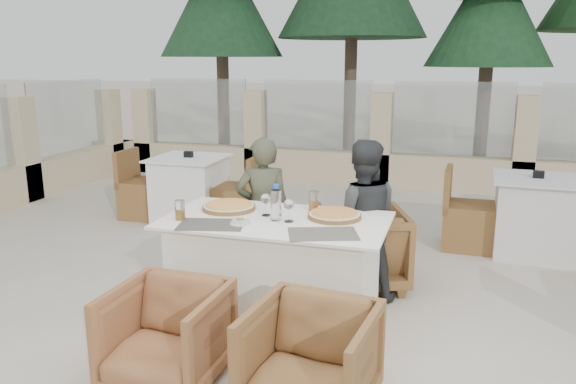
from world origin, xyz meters
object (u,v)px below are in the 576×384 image
(dining_table, at_px, (276,269))
(armchair_near_right, at_px, (310,361))
(pizza_right, at_px, (334,215))
(diner_left, at_px, (263,211))
(armchair_far_right, at_px, (361,247))
(wine_glass_centre, at_px, (266,203))
(beer_glass_right, at_px, (314,201))
(diner_right, at_px, (361,220))
(bg_table_a, at_px, (190,189))
(water_bottle, at_px, (276,202))
(wine_glass_near, at_px, (289,209))
(armchair_near_left, at_px, (167,335))
(beer_glass_left, at_px, (180,210))
(olive_dish, at_px, (240,221))
(pizza_left, at_px, (229,206))
(bg_table_b, at_px, (534,216))
(armchair_far_left, at_px, (267,245))

(dining_table, relative_size, armchair_near_right, 2.38)
(dining_table, height_order, pizza_right, pizza_right)
(pizza_right, relative_size, diner_left, 0.31)
(pizza_right, distance_m, armchair_far_right, 0.82)
(wine_glass_centre, bearing_deg, beer_glass_right, 38.24)
(diner_right, height_order, bg_table_a, diner_right)
(water_bottle, relative_size, diner_right, 0.20)
(wine_glass_near, xyz_separation_m, diner_right, (0.41, 0.62, -0.22))
(armchair_near_left, bearing_deg, diner_right, 62.29)
(water_bottle, height_order, wine_glass_near, water_bottle)
(water_bottle, relative_size, beer_glass_left, 1.85)
(olive_dish, bearing_deg, armchair_near_right, -49.12)
(pizza_left, distance_m, beer_glass_right, 0.65)
(beer_glass_right, height_order, bg_table_b, beer_glass_right)
(dining_table, relative_size, diner_left, 1.27)
(olive_dish, xyz_separation_m, armchair_far_right, (0.68, 1.02, -0.46))
(armchair_near_left, height_order, diner_left, diner_left)
(bg_table_b, bearing_deg, armchair_far_left, -147.44)
(dining_table, relative_size, wine_glass_centre, 8.70)
(pizza_left, relative_size, beer_glass_right, 2.73)
(pizza_left, height_order, pizza_right, pizza_left)
(armchair_near_right, distance_m, bg_table_a, 3.95)
(pizza_left, distance_m, beer_glass_left, 0.42)
(pizza_left, height_order, beer_glass_left, beer_glass_left)
(pizza_right, xyz_separation_m, wine_glass_centre, (-0.49, -0.08, 0.07))
(diner_left, bearing_deg, bg_table_b, -170.31)
(olive_dish, distance_m, diner_left, 0.86)
(dining_table, xyz_separation_m, diner_left, (-0.33, 0.64, 0.25))
(pizza_right, bearing_deg, wine_glass_centre, -170.29)
(beer_glass_left, bearing_deg, bg_table_b, 41.24)
(olive_dish, bearing_deg, armchair_near_left, -102.03)
(wine_glass_near, distance_m, olive_dish, 0.35)
(armchair_far_right, distance_m, armchair_near_right, 1.86)
(wine_glass_centre, distance_m, diner_right, 0.83)
(dining_table, distance_m, wine_glass_near, 0.49)
(wine_glass_centre, height_order, wine_glass_near, same)
(dining_table, xyz_separation_m, beer_glass_left, (-0.65, -0.21, 0.46))
(beer_glass_left, xyz_separation_m, armchair_near_left, (0.29, -0.77, -0.54))
(dining_table, bearing_deg, beer_glass_left, -161.64)
(dining_table, height_order, beer_glass_right, beer_glass_right)
(diner_right, height_order, bg_table_b, diner_right)
(beer_glass_left, distance_m, beer_glass_right, 0.99)
(pizza_right, bearing_deg, armchair_far_left, 141.84)
(diner_left, bearing_deg, pizza_right, 123.26)
(pizza_right, xyz_separation_m, water_bottle, (-0.38, -0.18, 0.11))
(olive_dish, bearing_deg, beer_glass_right, 51.44)
(dining_table, xyz_separation_m, diner_right, (0.52, 0.58, 0.26))
(pizza_left, xyz_separation_m, beer_glass_left, (-0.22, -0.36, 0.04))
(pizza_left, distance_m, armchair_far_left, 0.75)
(dining_table, bearing_deg, armchair_far_right, 59.22)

